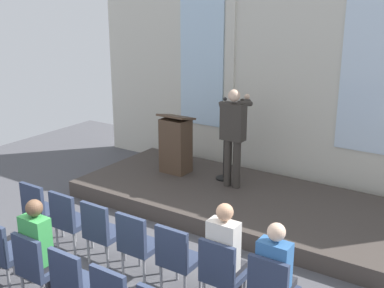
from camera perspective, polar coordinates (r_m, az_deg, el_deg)
rear_partition at (r=9.52m, az=10.05°, el=6.24°), size 8.43×0.14×3.68m
stage_platform at (r=8.71m, az=5.17°, el=-6.50°), size 5.68×2.49×0.28m
speaker at (r=8.62m, az=4.79°, el=1.49°), size 0.50×0.69×1.76m
mic_stand at (r=9.14m, az=3.68°, el=-2.08°), size 0.28×0.28×1.55m
lectern at (r=9.45m, az=-1.89°, el=-0.03°), size 0.60×0.48×1.16m
chair_r0_c0 at (r=7.78m, az=-17.20°, el=-7.05°), size 0.46×0.44×0.94m
chair_r0_c1 at (r=7.33m, az=-14.02°, el=-8.30°), size 0.46×0.44×0.94m
chair_r0_c2 at (r=6.92m, az=-10.43°, el=-9.66°), size 0.46×0.44×0.94m
chair_r0_c3 at (r=6.53m, az=-6.35°, el=-11.15°), size 0.46×0.44×0.94m
chair_r0_c4 at (r=6.19m, az=-1.75°, el=-12.75°), size 0.46×0.44×0.94m
chair_r0_c5 at (r=5.90m, az=3.42°, el=-14.42°), size 0.46×0.44×0.94m
audience_r0_c5 at (r=5.85m, az=3.86°, el=-12.25°), size 0.36×0.39×1.36m
chair_r0_c6 at (r=5.66m, az=9.16°, el=-16.13°), size 0.46×0.44×0.94m
audience_r0_c6 at (r=5.62m, az=9.62°, el=-14.15°), size 0.36×0.39×1.29m
chair_r1_c1 at (r=6.74m, az=-20.97°, el=-11.33°), size 0.46×0.44×0.94m
chair_r1_c2 at (r=6.28m, az=-17.50°, el=-13.13°), size 0.46×0.44×0.94m
audience_r1_c2 at (r=6.23m, az=-17.10°, el=-11.16°), size 0.36×0.39×1.35m
chair_r1_c3 at (r=5.86m, az=-13.45°, el=-15.13°), size 0.46×0.44×0.94m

